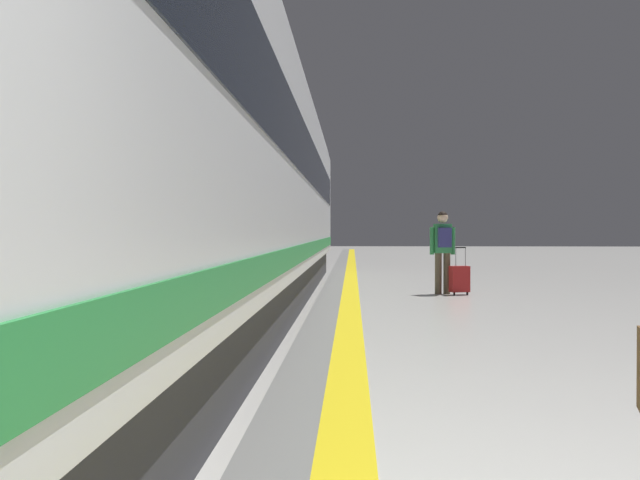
# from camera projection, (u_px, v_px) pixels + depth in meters

# --- Properties ---
(safety_line_strip) EXTENTS (0.36, 80.00, 0.01)m
(safety_line_strip) POSITION_uv_depth(u_px,v_px,m) (349.00, 319.00, 10.41)
(safety_line_strip) COLOR yellow
(safety_line_strip) RESTS_ON ground
(tactile_edge_band) EXTENTS (0.63, 80.00, 0.01)m
(tactile_edge_band) POSITION_uv_depth(u_px,v_px,m) (327.00, 319.00, 10.43)
(tactile_edge_band) COLOR slate
(tactile_edge_band) RESTS_ON ground
(high_speed_train) EXTENTS (2.94, 29.66, 4.97)m
(high_speed_train) POSITION_uv_depth(u_px,v_px,m) (181.00, 136.00, 8.84)
(high_speed_train) COLOR #38383D
(high_speed_train) RESTS_ON ground
(passenger_near) EXTENTS (0.53, 0.36, 1.72)m
(passenger_near) POSITION_uv_depth(u_px,v_px,m) (443.00, 245.00, 14.54)
(passenger_near) COLOR brown
(passenger_near) RESTS_ON ground
(suitcase_near) EXTENTS (0.42, 0.32, 0.98)m
(suitcase_near) POSITION_uv_depth(u_px,v_px,m) (459.00, 279.00, 14.36)
(suitcase_near) COLOR #A51E1E
(suitcase_near) RESTS_ON ground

